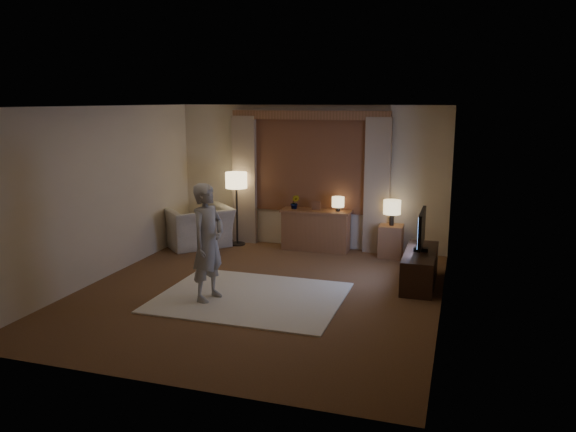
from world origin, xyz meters
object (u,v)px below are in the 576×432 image
at_px(side_table, 391,241).
at_px(person, 208,242).
at_px(armchair, 198,227).
at_px(tv_stand, 420,268).
at_px(sideboard, 316,231).

height_order(side_table, person, person).
height_order(armchair, side_table, armchair).
xyz_separation_m(side_table, person, (-2.08, -2.94, 0.54)).
relative_size(side_table, person, 0.35).
distance_m(side_table, tv_stand, 1.50).
relative_size(tv_stand, person, 0.88).
xyz_separation_m(sideboard, person, (-0.72, -2.99, 0.47)).
bearing_deg(armchair, sideboard, 143.95).
relative_size(side_table, tv_stand, 0.40).
bearing_deg(person, sideboard, -1.27).
bearing_deg(side_table, tv_stand, -66.28).
xyz_separation_m(armchair, person, (1.44, -2.57, 0.44)).
height_order(sideboard, armchair, armchair).
relative_size(armchair, person, 0.72).
bearing_deg(armchair, person, 72.42).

